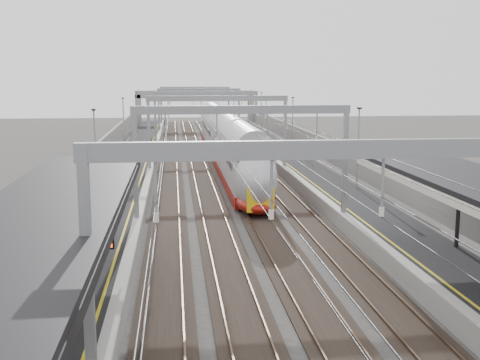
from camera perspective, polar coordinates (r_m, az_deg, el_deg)
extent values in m
cube|color=black|center=(59.03, -10.09, 1.03)|extent=(4.00, 120.00, 1.00)
cube|color=black|center=(60.10, 5.31, 1.29)|extent=(4.00, 120.00, 1.00)
cube|color=black|center=(58.97, -6.68, 0.65)|extent=(2.40, 140.00, 0.08)
cube|color=brown|center=(58.96, -7.38, 0.73)|extent=(0.07, 140.00, 0.14)
cube|color=brown|center=(58.95, -5.98, 0.75)|extent=(0.07, 140.00, 0.14)
cube|color=black|center=(59.02, -3.77, 0.71)|extent=(2.40, 140.00, 0.08)
cube|color=brown|center=(58.98, -4.47, 0.78)|extent=(0.07, 140.00, 0.14)
cube|color=brown|center=(59.04, -3.07, 0.81)|extent=(0.07, 140.00, 0.14)
cube|color=black|center=(59.22, -0.87, 0.76)|extent=(2.40, 140.00, 0.08)
cube|color=brown|center=(59.14, -1.56, 0.83)|extent=(0.07, 140.00, 0.14)
cube|color=brown|center=(59.28, -0.17, 0.86)|extent=(0.07, 140.00, 0.14)
cube|color=black|center=(59.57, 2.01, 0.81)|extent=(2.40, 140.00, 0.08)
cube|color=brown|center=(59.46, 1.32, 0.88)|extent=(0.07, 140.00, 0.14)
cube|color=brown|center=(59.67, 2.69, 0.90)|extent=(0.07, 140.00, 0.14)
cube|color=gray|center=(16.18, -14.28, -8.26)|extent=(0.28, 0.28, 6.60)
cube|color=gray|center=(15.87, 8.39, 2.88)|extent=(13.00, 0.25, 0.50)
cube|color=gray|center=(35.66, -9.91, 1.62)|extent=(0.28, 0.28, 6.60)
cube|color=gray|center=(37.05, 9.94, 1.92)|extent=(0.28, 0.28, 6.60)
cube|color=gray|center=(35.52, 0.21, 6.68)|extent=(13.00, 0.25, 0.50)
cube|color=gray|center=(55.51, -8.65, 4.48)|extent=(0.28, 0.28, 6.60)
cube|color=gray|center=(56.41, 4.29, 4.65)|extent=(0.28, 0.28, 6.60)
cube|color=gray|center=(55.42, -2.15, 7.74)|extent=(13.00, 0.25, 0.50)
cube|color=gray|center=(75.44, -8.05, 5.84)|extent=(0.28, 0.28, 6.60)
cube|color=gray|center=(76.11, 1.53, 5.96)|extent=(0.28, 0.28, 6.60)
cube|color=gray|center=(75.38, -3.26, 8.23)|extent=(13.00, 0.25, 0.50)
cube|color=gray|center=(95.40, -7.70, 6.62)|extent=(0.28, 0.28, 6.60)
cube|color=gray|center=(95.93, -0.10, 6.73)|extent=(0.28, 0.28, 6.60)
cube|color=gray|center=(95.35, -3.91, 8.52)|extent=(13.00, 0.25, 0.50)
cube|color=gray|center=(113.38, -7.49, 7.10)|extent=(0.28, 0.28, 6.60)
cube|color=gray|center=(113.82, -1.08, 7.18)|extent=(0.28, 0.28, 6.60)
cube|color=gray|center=(113.33, -4.30, 8.69)|extent=(13.00, 0.25, 0.50)
cylinder|color=#262628|center=(63.36, -6.75, 6.24)|extent=(0.03, 140.00, 0.03)
cylinder|color=#262628|center=(63.41, -4.02, 6.29)|extent=(0.03, 140.00, 0.03)
cylinder|color=#262628|center=(63.60, -1.31, 6.32)|extent=(0.03, 140.00, 0.03)
cylinder|color=#262628|center=(63.92, 1.39, 6.34)|extent=(0.03, 140.00, 0.03)
cube|color=black|center=(17.22, -19.56, -4.60)|extent=(4.40, 30.00, 0.24)
cylinder|color=black|center=(28.52, -17.67, -3.36)|extent=(0.20, 0.20, 4.00)
cube|color=black|center=(18.05, -14.39, -5.57)|extent=(1.60, 0.15, 0.55)
cube|color=#EE3004|center=(17.97, -14.43, -5.63)|extent=(1.50, 0.02, 0.42)
cylinder|color=black|center=(31.12, 20.02, -2.42)|extent=(0.20, 0.20, 4.00)
cube|color=gray|center=(113.36, -4.29, 8.11)|extent=(22.00, 2.20, 1.40)
cube|color=gray|center=(113.60, -9.60, 6.44)|extent=(1.00, 2.20, 6.20)
cube|color=gray|center=(114.34, 1.03, 6.59)|extent=(1.00, 2.20, 6.20)
cube|color=gray|center=(59.18, -13.21, 2.02)|extent=(0.30, 120.00, 3.20)
cube|color=gray|center=(60.68, 8.30, 2.36)|extent=(0.30, 120.00, 3.20)
cube|color=maroon|center=(53.48, -0.29, 0.43)|extent=(2.87, 24.43, 0.85)
cube|color=#A3A3A9|center=(53.19, -0.29, 2.58)|extent=(2.87, 24.43, 3.19)
cube|color=black|center=(45.18, 0.85, -1.71)|extent=(2.12, 2.55, 0.53)
cube|color=maroon|center=(78.03, -2.20, 3.34)|extent=(2.87, 24.43, 0.85)
cube|color=#A3A3A9|center=(77.83, -2.20, 4.82)|extent=(2.87, 24.43, 3.19)
cube|color=black|center=(69.60, -1.69, 2.30)|extent=(2.12, 2.55, 0.53)
ellipsoid|color=#A3A3A9|center=(41.03, 1.53, 0.01)|extent=(2.87, 5.52, 4.46)
cube|color=yellow|center=(38.98, 1.97, -1.94)|extent=(1.81, 0.12, 1.59)
cube|color=black|center=(39.16, 1.89, 0.49)|extent=(1.70, 0.60, 0.99)
cylinder|color=black|center=(83.67, -7.09, 4.30)|extent=(0.12, 0.12, 3.00)
cube|color=black|center=(83.53, -7.11, 5.39)|extent=(0.32, 0.22, 0.75)
sphere|color=#0CE526|center=(83.39, -7.11, 5.49)|extent=(0.16, 0.16, 0.16)
cylinder|color=black|center=(84.87, -1.38, 4.45)|extent=(0.12, 0.12, 3.00)
cube|color=black|center=(84.74, -1.39, 5.52)|extent=(0.32, 0.22, 0.75)
sphere|color=red|center=(84.60, -1.38, 5.62)|extent=(0.16, 0.16, 0.16)
cylinder|color=black|center=(82.99, 0.26, 4.33)|extent=(0.12, 0.12, 3.00)
cube|color=black|center=(82.86, 0.26, 5.43)|extent=(0.32, 0.22, 0.75)
sphere|color=#0CE526|center=(82.72, 0.27, 5.53)|extent=(0.16, 0.16, 0.16)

